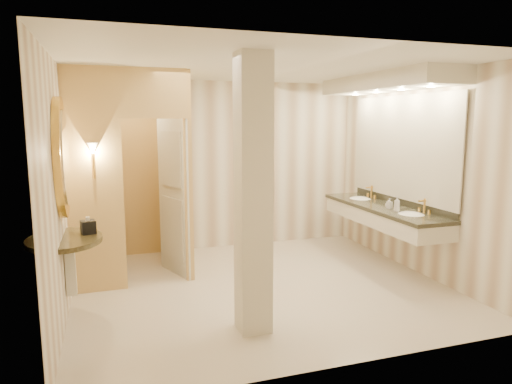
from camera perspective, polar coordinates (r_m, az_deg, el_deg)
floor at (r=5.87m, az=0.62°, el=-11.76°), size 4.50×4.50×0.00m
ceiling at (r=5.54m, az=0.67°, el=15.41°), size 4.50×4.50×0.00m
wall_back at (r=7.46m, az=-4.29°, el=3.30°), size 4.50×0.02×2.70m
wall_front at (r=3.73m, az=10.54°, el=-2.39°), size 4.50×0.02×2.70m
wall_left at (r=5.28m, az=-23.16°, el=0.32°), size 0.02×4.00×2.70m
wall_right at (r=6.61m, az=19.46°, el=2.12°), size 0.02×4.00×2.70m
toilet_closet at (r=6.25m, az=-12.05°, el=2.39°), size 1.50×1.55×2.70m
wall_sconce at (r=5.65m, az=-19.73°, el=4.93°), size 0.14×0.14×0.42m
vanity at (r=6.68m, az=16.10°, el=4.74°), size 0.75×2.54×2.09m
console_shelf at (r=5.05m, az=-22.95°, el=-0.14°), size 0.94×0.94×1.92m
pillar at (r=4.38m, az=-0.36°, el=-0.57°), size 0.31×0.31×2.70m
tissue_box at (r=5.21m, az=-20.24°, el=-4.13°), size 0.17×0.17×0.14m
toilet at (r=6.68m, az=-18.46°, el=-6.05°), size 0.52×0.83×0.80m
soap_bottle_a at (r=6.55m, az=16.34°, el=-1.38°), size 0.08×0.08×0.14m
soap_bottle_b at (r=6.61m, az=16.20°, el=-1.44°), size 0.10×0.10×0.11m
soap_bottle_c at (r=6.34m, az=17.21°, el=-1.44°), size 0.10×0.10×0.21m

